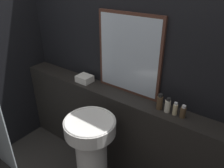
# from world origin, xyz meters

# --- Properties ---
(wall_back) EXTENTS (8.00, 0.06, 2.50)m
(wall_back) POSITION_xyz_m (0.00, 1.23, 1.25)
(wall_back) COLOR black
(wall_back) RESTS_ON ground_plane
(vanity_counter) EXTENTS (2.65, 0.23, 0.94)m
(vanity_counter) POSITION_xyz_m (0.00, 1.08, 0.47)
(vanity_counter) COLOR black
(vanity_counter) RESTS_ON ground_plane
(pedestal_sink) EXTENTS (0.45, 0.45, 0.89)m
(pedestal_sink) POSITION_xyz_m (-0.03, 0.65, 0.52)
(pedestal_sink) COLOR silver
(pedestal_sink) RESTS_ON ground_plane
(mirror) EXTENTS (0.67, 0.03, 0.76)m
(mirror) POSITION_xyz_m (-0.00, 1.18, 1.32)
(mirror) COLOR #47281E
(mirror) RESTS_ON vanity_counter
(towel_stack) EXTENTS (0.16, 0.14, 0.07)m
(towel_stack) POSITION_xyz_m (-0.49, 1.08, 0.97)
(towel_stack) COLOR silver
(towel_stack) RESTS_ON vanity_counter
(shampoo_bottle) EXTENTS (0.05, 0.05, 0.15)m
(shampoo_bottle) POSITION_xyz_m (0.39, 1.08, 1.00)
(shampoo_bottle) COLOR #4C3823
(shampoo_bottle) RESTS_ON vanity_counter
(conditioner_bottle) EXTENTS (0.05, 0.05, 0.13)m
(conditioner_bottle) POSITION_xyz_m (0.47, 1.08, 1.00)
(conditioner_bottle) COLOR beige
(conditioner_bottle) RESTS_ON vanity_counter
(lotion_bottle) EXTENTS (0.04, 0.04, 0.12)m
(lotion_bottle) POSITION_xyz_m (0.54, 1.08, 0.99)
(lotion_bottle) COLOR #C6B284
(lotion_bottle) RESTS_ON vanity_counter
(body_wash_bottle) EXTENTS (0.05, 0.05, 0.11)m
(body_wash_bottle) POSITION_xyz_m (0.60, 1.08, 0.99)
(body_wash_bottle) COLOR #4C3823
(body_wash_bottle) RESTS_ON vanity_counter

